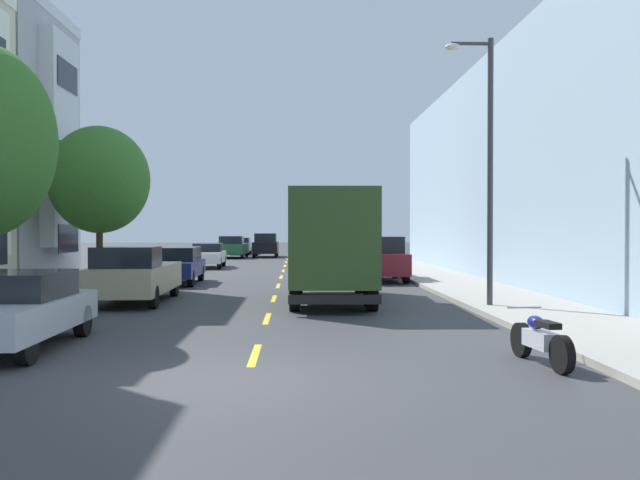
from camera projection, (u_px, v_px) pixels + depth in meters
name	position (u px, v px, depth m)	size (l,w,h in m)	color
ground_plane	(284.00, 268.00, 40.17)	(160.00, 160.00, 0.00)	#38383A
sidewalk_left	(155.00, 269.00, 37.93)	(3.20, 120.00, 0.14)	#A39E93
sidewalk_right	(411.00, 268.00, 38.41)	(3.20, 120.00, 0.14)	#A39E93
lane_centerline_dashes	(282.00, 274.00, 34.67)	(0.14, 47.20, 0.01)	yellow
apartment_block_opposite	(588.00, 172.00, 30.56)	(10.00, 36.00, 9.63)	#9EB7CC
street_tree_second	(99.00, 180.00, 24.82)	(3.60, 3.60, 5.83)	#47331E
street_lamp	(485.00, 152.00, 19.00)	(1.35, 0.28, 7.37)	#38383D
delivery_box_truck	(331.00, 240.00, 21.04)	(2.55, 7.44, 3.35)	#2D471E
parked_sedan_white	(208.00, 255.00, 40.19)	(1.93, 4.55, 1.43)	silver
parked_pickup_charcoal	(344.00, 248.00, 52.83)	(2.13, 5.35, 1.73)	#333338
parked_sedan_silver	(16.00, 309.00, 12.79)	(1.84, 4.52, 1.43)	#B2B5BA
parked_wagon_navy	(177.00, 264.00, 28.36)	(1.91, 4.73, 1.50)	navy
parked_pickup_forest	(233.00, 247.00, 54.20)	(2.11, 5.34, 1.73)	#194C28
parked_wagon_sky	(241.00, 245.00, 62.20)	(1.87, 4.72, 1.50)	#7A9EC6
parked_pickup_champagne	(134.00, 276.00, 20.90)	(2.08, 5.33, 1.73)	tan
parked_suv_red	(337.00, 243.00, 63.71)	(2.04, 4.84, 1.93)	#AD1E1E
parked_suv_burgundy	(380.00, 258.00, 29.92)	(1.95, 4.80, 1.93)	maroon
moving_black_sedan	(266.00, 245.00, 56.02)	(1.95, 4.80, 1.93)	black
parked_motorcycle	(540.00, 340.00, 11.30)	(0.62, 2.05, 0.90)	black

